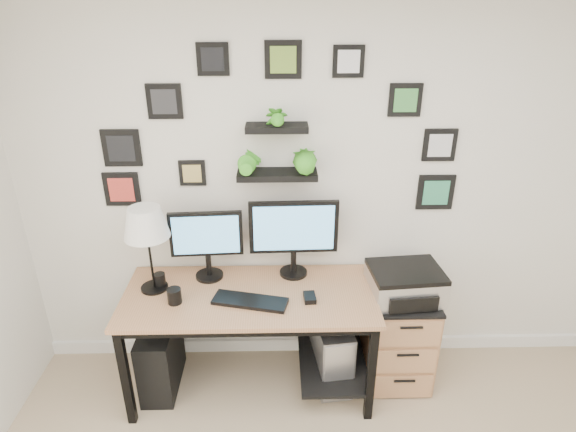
{
  "coord_description": "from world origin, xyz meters",
  "views": [
    {
      "loc": [
        -0.3,
        -0.93,
        2.48
      ],
      "look_at": [
        -0.23,
        1.83,
        1.2
      ],
      "focal_mm": 30.0,
      "sensor_mm": 36.0,
      "label": 1
    }
  ],
  "objects_px": {
    "desk": "(256,307)",
    "table_lamp": "(146,225)",
    "file_cabinet": "(398,335)",
    "printer": "(405,283)",
    "pc_tower_grey": "(331,349)",
    "mug": "(174,296)",
    "monitor_left": "(207,240)",
    "pc_tower_black": "(161,356)",
    "monitor_right": "(294,232)"
  },
  "relations": [
    {
      "from": "monitor_right",
      "to": "printer",
      "type": "relative_size",
      "value": 1.19
    },
    {
      "from": "desk",
      "to": "mug",
      "type": "height_order",
      "value": "mug"
    },
    {
      "from": "desk",
      "to": "printer",
      "type": "distance_m",
      "value": 0.98
    },
    {
      "from": "monitor_right",
      "to": "pc_tower_grey",
      "type": "distance_m",
      "value": 0.88
    },
    {
      "from": "desk",
      "to": "pc_tower_grey",
      "type": "bearing_deg",
      "value": 3.01
    },
    {
      "from": "desk",
      "to": "mug",
      "type": "distance_m",
      "value": 0.53
    },
    {
      "from": "mug",
      "to": "pc_tower_black",
      "type": "bearing_deg",
      "value": 147.39
    },
    {
      "from": "mug",
      "to": "pc_tower_grey",
      "type": "bearing_deg",
      "value": 8.31
    },
    {
      "from": "mug",
      "to": "printer",
      "type": "bearing_deg",
      "value": 5.68
    },
    {
      "from": "monitor_right",
      "to": "pc_tower_black",
      "type": "xyz_separation_m",
      "value": [
        -0.91,
        -0.21,
        -0.83
      ]
    },
    {
      "from": "table_lamp",
      "to": "printer",
      "type": "height_order",
      "value": "table_lamp"
    },
    {
      "from": "monitor_left",
      "to": "mug",
      "type": "xyz_separation_m",
      "value": [
        -0.18,
        -0.29,
        -0.23
      ]
    },
    {
      "from": "desk",
      "to": "file_cabinet",
      "type": "bearing_deg",
      "value": 3.43
    },
    {
      "from": "mug",
      "to": "monitor_left",
      "type": "bearing_deg",
      "value": 58.59
    },
    {
      "from": "pc_tower_black",
      "to": "table_lamp",
      "type": "bearing_deg",
      "value": 85.75
    },
    {
      "from": "desk",
      "to": "printer",
      "type": "bearing_deg",
      "value": 1.56
    },
    {
      "from": "file_cabinet",
      "to": "table_lamp",
      "type": "bearing_deg",
      "value": -179.43
    },
    {
      "from": "monitor_right",
      "to": "table_lamp",
      "type": "height_order",
      "value": "table_lamp"
    },
    {
      "from": "pc_tower_black",
      "to": "monitor_right",
      "type": "bearing_deg",
      "value": 12.9
    },
    {
      "from": "file_cabinet",
      "to": "desk",
      "type": "bearing_deg",
      "value": -176.57
    },
    {
      "from": "desk",
      "to": "monitor_right",
      "type": "bearing_deg",
      "value": 37.68
    },
    {
      "from": "file_cabinet",
      "to": "printer",
      "type": "distance_m",
      "value": 0.44
    },
    {
      "from": "table_lamp",
      "to": "pc_tower_grey",
      "type": "xyz_separation_m",
      "value": [
        1.16,
        -0.02,
        -0.96
      ]
    },
    {
      "from": "table_lamp",
      "to": "file_cabinet",
      "type": "distance_m",
      "value": 1.84
    },
    {
      "from": "monitor_left",
      "to": "mug",
      "type": "bearing_deg",
      "value": -121.41
    },
    {
      "from": "pc_tower_black",
      "to": "file_cabinet",
      "type": "distance_m",
      "value": 1.63
    },
    {
      "from": "pc_tower_black",
      "to": "printer",
      "type": "relative_size",
      "value": 1.0
    },
    {
      "from": "pc_tower_black",
      "to": "pc_tower_grey",
      "type": "bearing_deg",
      "value": 1.95
    },
    {
      "from": "monitor_left",
      "to": "table_lamp",
      "type": "relative_size",
      "value": 0.84
    },
    {
      "from": "file_cabinet",
      "to": "pc_tower_grey",
      "type": "bearing_deg",
      "value": -176.12
    },
    {
      "from": "desk",
      "to": "mug",
      "type": "bearing_deg",
      "value": -166.33
    },
    {
      "from": "monitor_right",
      "to": "pc_tower_black",
      "type": "height_order",
      "value": "monitor_right"
    },
    {
      "from": "pc_tower_grey",
      "to": "file_cabinet",
      "type": "relative_size",
      "value": 0.77
    },
    {
      "from": "monitor_left",
      "to": "mug",
      "type": "relative_size",
      "value": 4.91
    },
    {
      "from": "desk",
      "to": "monitor_right",
      "type": "relative_size",
      "value": 2.77
    },
    {
      "from": "table_lamp",
      "to": "mug",
      "type": "distance_m",
      "value": 0.47
    },
    {
      "from": "monitor_right",
      "to": "pc_tower_grey",
      "type": "height_order",
      "value": "monitor_right"
    },
    {
      "from": "monitor_left",
      "to": "monitor_right",
      "type": "bearing_deg",
      "value": 2.6
    },
    {
      "from": "mug",
      "to": "pc_tower_grey",
      "type": "xyz_separation_m",
      "value": [
        0.99,
        0.15,
        -0.55
      ]
    },
    {
      "from": "pc_tower_grey",
      "to": "printer",
      "type": "bearing_deg",
      "value": -0.04
    },
    {
      "from": "monitor_left",
      "to": "file_cabinet",
      "type": "bearing_deg",
      "value": -4.93
    },
    {
      "from": "table_lamp",
      "to": "monitor_left",
      "type": "bearing_deg",
      "value": 20.61
    },
    {
      "from": "desk",
      "to": "table_lamp",
      "type": "distance_m",
      "value": 0.87
    },
    {
      "from": "monitor_left",
      "to": "pc_tower_grey",
      "type": "xyz_separation_m",
      "value": [
        0.82,
        -0.14,
        -0.79
      ]
    },
    {
      "from": "table_lamp",
      "to": "pc_tower_black",
      "type": "xyz_separation_m",
      "value": [
        -0.0,
        -0.05,
        -0.96
      ]
    },
    {
      "from": "pc_tower_black",
      "to": "file_cabinet",
      "type": "bearing_deg",
      "value": 2.51
    },
    {
      "from": "pc_tower_grey",
      "to": "file_cabinet",
      "type": "xyz_separation_m",
      "value": [
        0.46,
        0.03,
        0.09
      ]
    },
    {
      "from": "printer",
      "to": "mug",
      "type": "bearing_deg",
      "value": -174.32
    },
    {
      "from": "pc_tower_grey",
      "to": "file_cabinet",
      "type": "height_order",
      "value": "file_cabinet"
    },
    {
      "from": "desk",
      "to": "file_cabinet",
      "type": "relative_size",
      "value": 2.39
    }
  ]
}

